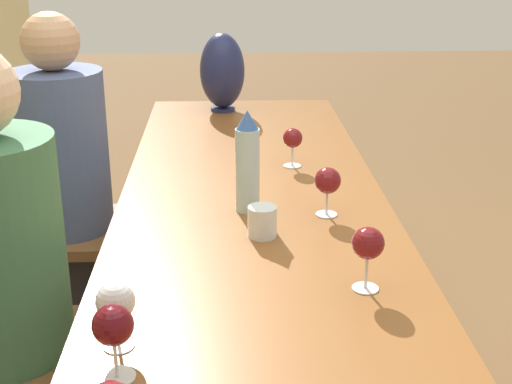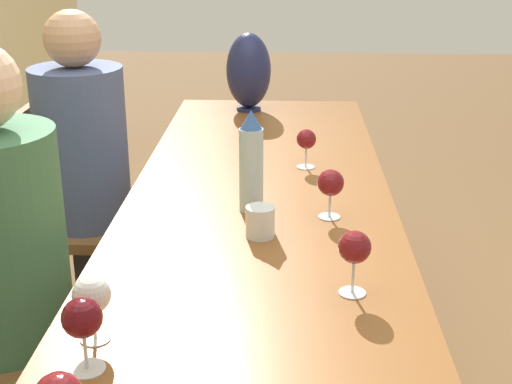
{
  "view_description": "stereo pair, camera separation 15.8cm",
  "coord_description": "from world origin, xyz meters",
  "px_view_note": "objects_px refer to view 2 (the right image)",
  "views": [
    {
      "loc": [
        -1.84,
        0.08,
        1.51
      ],
      "look_at": [
        -0.06,
        0.0,
        0.83
      ],
      "focal_mm": 50.0,
      "sensor_mm": 36.0,
      "label": 1
    },
    {
      "loc": [
        -1.84,
        -0.08,
        1.51
      ],
      "look_at": [
        -0.06,
        0.0,
        0.83
      ],
      "focal_mm": 50.0,
      "sensor_mm": 36.0,
      "label": 2
    }
  ],
  "objects_px": {
    "wine_glass_2": "(92,296)",
    "person_near": "(5,265)",
    "water_bottle": "(251,163)",
    "wine_glass_5": "(355,249)",
    "wine_glass_6": "(306,140)",
    "wine_glass_0": "(82,320)",
    "chair_far": "(70,213)",
    "vase": "(249,71)",
    "water_tumbler": "(260,222)",
    "wine_glass_1": "(331,184)",
    "person_far": "(87,168)"
  },
  "relations": [
    {
      "from": "water_bottle",
      "to": "wine_glass_6",
      "type": "height_order",
      "value": "water_bottle"
    },
    {
      "from": "wine_glass_6",
      "to": "vase",
      "type": "bearing_deg",
      "value": 16.88
    },
    {
      "from": "water_bottle",
      "to": "wine_glass_5",
      "type": "xyz_separation_m",
      "value": [
        -0.48,
        -0.25,
        -0.03
      ]
    },
    {
      "from": "person_near",
      "to": "person_far",
      "type": "height_order",
      "value": "person_near"
    },
    {
      "from": "vase",
      "to": "wine_glass_1",
      "type": "xyz_separation_m",
      "value": [
        -1.21,
        -0.29,
        -0.07
      ]
    },
    {
      "from": "vase",
      "to": "chair_far",
      "type": "distance_m",
      "value": 0.98
    },
    {
      "from": "wine_glass_0",
      "to": "person_far",
      "type": "bearing_deg",
      "value": 15.28
    },
    {
      "from": "wine_glass_2",
      "to": "water_tumbler",
      "type": "bearing_deg",
      "value": -31.14
    },
    {
      "from": "water_tumbler",
      "to": "wine_glass_2",
      "type": "relative_size",
      "value": 0.6
    },
    {
      "from": "wine_glass_0",
      "to": "wine_glass_5",
      "type": "height_order",
      "value": "wine_glass_5"
    },
    {
      "from": "wine_glass_0",
      "to": "person_near",
      "type": "distance_m",
      "value": 0.67
    },
    {
      "from": "chair_far",
      "to": "wine_glass_2",
      "type": "bearing_deg",
      "value": -160.59
    },
    {
      "from": "water_bottle",
      "to": "person_far",
      "type": "bearing_deg",
      "value": 49.05
    },
    {
      "from": "water_bottle",
      "to": "wine_glass_6",
      "type": "bearing_deg",
      "value": -22.99
    },
    {
      "from": "water_bottle",
      "to": "person_far",
      "type": "distance_m",
      "value": 0.86
    },
    {
      "from": "water_tumbler",
      "to": "vase",
      "type": "relative_size",
      "value": 0.25
    },
    {
      "from": "water_tumbler",
      "to": "person_far",
      "type": "height_order",
      "value": "person_far"
    },
    {
      "from": "wine_glass_6",
      "to": "person_far",
      "type": "bearing_deg",
      "value": 78.6
    },
    {
      "from": "person_near",
      "to": "chair_far",
      "type": "bearing_deg",
      "value": 5.77
    },
    {
      "from": "wine_glass_0",
      "to": "wine_glass_6",
      "type": "height_order",
      "value": "wine_glass_0"
    },
    {
      "from": "vase",
      "to": "chair_far",
      "type": "xyz_separation_m",
      "value": [
        -0.61,
        0.64,
        -0.42
      ]
    },
    {
      "from": "vase",
      "to": "chair_far",
      "type": "relative_size",
      "value": 0.38
    },
    {
      "from": "wine_glass_1",
      "to": "wine_glass_5",
      "type": "height_order",
      "value": "wine_glass_5"
    },
    {
      "from": "wine_glass_5",
      "to": "person_near",
      "type": "height_order",
      "value": "person_near"
    },
    {
      "from": "wine_glass_6",
      "to": "wine_glass_0",
      "type": "bearing_deg",
      "value": 160.05
    },
    {
      "from": "wine_glass_1",
      "to": "wine_glass_0",
      "type": "bearing_deg",
      "value": 147.01
    },
    {
      "from": "vase",
      "to": "wine_glass_2",
      "type": "height_order",
      "value": "vase"
    },
    {
      "from": "wine_glass_6",
      "to": "water_tumbler",
      "type": "bearing_deg",
      "value": 167.01
    },
    {
      "from": "vase",
      "to": "person_far",
      "type": "distance_m",
      "value": 0.87
    },
    {
      "from": "wine_glass_0",
      "to": "wine_glass_2",
      "type": "distance_m",
      "value": 0.1
    },
    {
      "from": "chair_far",
      "to": "wine_glass_0",
      "type": "bearing_deg",
      "value": -161.57
    },
    {
      "from": "water_tumbler",
      "to": "wine_glass_2",
      "type": "distance_m",
      "value": 0.6
    },
    {
      "from": "wine_glass_5",
      "to": "chair_far",
      "type": "relative_size",
      "value": 0.17
    },
    {
      "from": "wine_glass_0",
      "to": "wine_glass_1",
      "type": "xyz_separation_m",
      "value": [
        0.75,
        -0.49,
        -0.01
      ]
    },
    {
      "from": "vase",
      "to": "wine_glass_5",
      "type": "bearing_deg",
      "value": -168.96
    },
    {
      "from": "wine_glass_5",
      "to": "person_near",
      "type": "xyz_separation_m",
      "value": [
        0.22,
        0.88,
        -0.17
      ]
    },
    {
      "from": "chair_far",
      "to": "water_tumbler",
      "type": "bearing_deg",
      "value": -134.46
    },
    {
      "from": "water_bottle",
      "to": "wine_glass_1",
      "type": "xyz_separation_m",
      "value": [
        -0.05,
        -0.22,
        -0.04
      ]
    },
    {
      "from": "wine_glass_5",
      "to": "wine_glass_6",
      "type": "bearing_deg",
      "value": 5.65
    },
    {
      "from": "wine_glass_5",
      "to": "wine_glass_0",
      "type": "bearing_deg",
      "value": 121.26
    },
    {
      "from": "wine_glass_5",
      "to": "vase",
      "type": "bearing_deg",
      "value": 11.04
    },
    {
      "from": "wine_glass_2",
      "to": "wine_glass_6",
      "type": "xyz_separation_m",
      "value": [
        1.08,
        -0.44,
        -0.0
      ]
    },
    {
      "from": "wine_glass_5",
      "to": "chair_far",
      "type": "bearing_deg",
      "value": 43.06
    },
    {
      "from": "vase",
      "to": "wine_glass_5",
      "type": "distance_m",
      "value": 1.67
    },
    {
      "from": "wine_glass_2",
      "to": "person_near",
      "type": "xyz_separation_m",
      "value": [
        0.43,
        0.36,
        -0.16
      ]
    },
    {
      "from": "wine_glass_0",
      "to": "water_bottle",
      "type": "bearing_deg",
      "value": -18.42
    },
    {
      "from": "wine_glass_5",
      "to": "water_bottle",
      "type": "bearing_deg",
      "value": 27.45
    },
    {
      "from": "water_bottle",
      "to": "wine_glass_5",
      "type": "relative_size",
      "value": 1.96
    },
    {
      "from": "wine_glass_2",
      "to": "wine_glass_6",
      "type": "distance_m",
      "value": 1.17
    },
    {
      "from": "vase",
      "to": "wine_glass_6",
      "type": "xyz_separation_m",
      "value": [
        -0.77,
        -0.23,
        -0.08
      ]
    }
  ]
}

